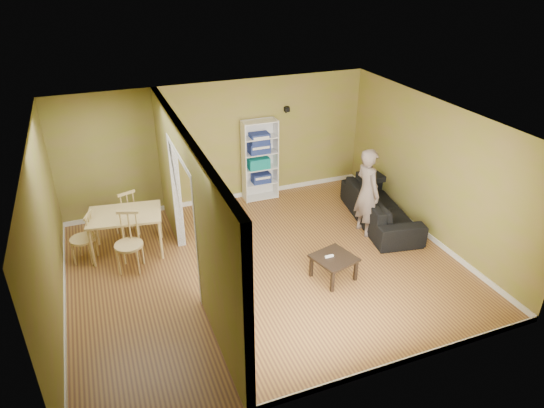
{
  "coord_description": "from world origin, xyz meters",
  "views": [
    {
      "loc": [
        -2.39,
        -6.5,
        4.85
      ],
      "look_at": [
        0.2,
        0.2,
        1.1
      ],
      "focal_mm": 32.0,
      "sensor_mm": 36.0,
      "label": 1
    }
  ],
  "objects": [
    {
      "name": "paper_box_navy_c",
      "position": [
        0.83,
        2.56,
        1.38
      ],
      "size": [
        0.4,
        0.26,
        0.21
      ],
      "primitive_type": "cube",
      "color": "navy",
      "rests_on": "bookshelf"
    },
    {
      "name": "chair_left",
      "position": [
        -2.87,
        1.34,
        0.47
      ],
      "size": [
        0.56,
        0.56,
        0.94
      ],
      "primitive_type": null,
      "rotation": [
        0.0,
        0.0,
        -1.94
      ],
      "color": "#D8B789",
      "rests_on": "ground"
    },
    {
      "name": "game_controller",
      "position": [
        0.87,
        -0.66,
        0.43
      ],
      "size": [
        0.15,
        0.04,
        0.03
      ],
      "primitive_type": "cube",
      "color": "white",
      "rests_on": "coffee_table"
    },
    {
      "name": "coffee_table",
      "position": [
        0.95,
        -0.69,
        0.35
      ],
      "size": [
        0.62,
        0.62,
        0.41
      ],
      "rotation": [
        0.0,
        0.0,
        0.26
      ],
      "color": "black",
      "rests_on": "ground"
    },
    {
      "name": "wall_speaker",
      "position": [
        1.5,
        2.69,
        1.9
      ],
      "size": [
        0.1,
        0.1,
        0.1
      ],
      "primitive_type": "cube",
      "color": "black",
      "rests_on": "room_shell"
    },
    {
      "name": "room_shell",
      "position": [
        0.0,
        0.0,
        1.3
      ],
      "size": [
        6.5,
        6.5,
        6.5
      ],
      "color": "#A47533",
      "rests_on": "ground"
    },
    {
      "name": "paper_box_teal",
      "position": [
        0.8,
        2.56,
        0.84
      ],
      "size": [
        0.46,
        0.3,
        0.23
      ],
      "primitive_type": "cube",
      "color": "#125A59",
      "rests_on": "bookshelf"
    },
    {
      "name": "chair_far",
      "position": [
        -2.08,
        2.0,
        0.48
      ],
      "size": [
        0.57,
        0.57,
        0.97
      ],
      "primitive_type": null,
      "rotation": [
        0.0,
        0.0,
        3.49
      ],
      "color": "tan",
      "rests_on": "ground"
    },
    {
      "name": "sofa",
      "position": [
        2.7,
        0.67,
        0.44
      ],
      "size": [
        2.43,
        1.36,
        0.87
      ],
      "primitive_type": "imported",
      "rotation": [
        0.0,
        0.0,
        1.4
      ],
      "color": "black",
      "rests_on": "ground"
    },
    {
      "name": "bookshelf",
      "position": [
        0.83,
        2.6,
        0.89
      ],
      "size": [
        0.75,
        0.33,
        1.77
      ],
      "color": "white",
      "rests_on": "ground"
    },
    {
      "name": "dining_table",
      "position": [
        -2.12,
        1.36,
        0.7
      ],
      "size": [
        1.25,
        0.83,
        0.78
      ],
      "rotation": [
        0.0,
        0.0,
        -0.14
      ],
      "color": "tan",
      "rests_on": "ground"
    },
    {
      "name": "person",
      "position": [
        2.21,
        0.44,
        1.01
      ],
      "size": [
        0.76,
        0.61,
        2.01
      ],
      "primitive_type": "imported",
      "rotation": [
        0.0,
        0.0,
        1.62
      ],
      "color": "slate",
      "rests_on": "ground"
    },
    {
      "name": "paper_box_navy_b",
      "position": [
        0.81,
        2.56,
        1.18
      ],
      "size": [
        0.44,
        0.29,
        0.22
      ],
      "primitive_type": "cube",
      "color": "navy",
      "rests_on": "bookshelf"
    },
    {
      "name": "paper_box_navy_a",
      "position": [
        0.85,
        2.56,
        0.48
      ],
      "size": [
        0.4,
        0.26,
        0.2
      ],
      "primitive_type": "cube",
      "color": "navy",
      "rests_on": "bookshelf"
    },
    {
      "name": "partition",
      "position": [
        -1.2,
        0.0,
        1.3
      ],
      "size": [
        0.22,
        5.5,
        2.6
      ],
      "primitive_type": null,
      "color": "#92764B",
      "rests_on": "ground"
    },
    {
      "name": "chair_near",
      "position": [
        -2.15,
        0.77,
        0.52
      ],
      "size": [
        0.61,
        0.61,
        1.04
      ],
      "primitive_type": null,
      "rotation": [
        0.0,
        0.0,
        -0.35
      ],
      "color": "#DAB78D",
      "rests_on": "ground"
    }
  ]
}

